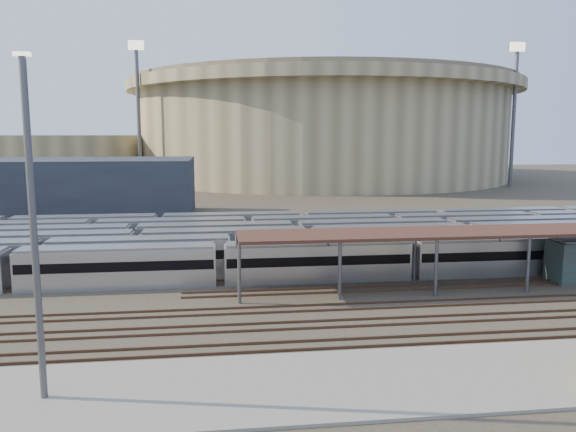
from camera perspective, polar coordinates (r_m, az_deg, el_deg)
The scene contains 12 objects.
ground at distance 47.62m, azimuth 4.91°, elevation -8.92°, with size 420.00×420.00×0.00m, color #383026.
apron at distance 32.92m, azimuth 1.74°, elevation -16.77°, with size 50.00×9.00×0.20m, color gray.
subway_trains at distance 64.79m, azimuth 1.02°, elevation -2.64°, with size 129.34×23.90×3.60m.
inspection_shed at distance 58.61m, azimuth 25.64°, elevation -1.45°, with size 60.30×6.00×5.30m.
empty_tracks at distance 42.96m, azimuth 6.34°, elevation -10.73°, with size 170.00×9.62×0.18m.
stadium at distance 187.72m, azimuth 3.46°, elevation 8.95°, with size 124.00×124.00×32.50m.
secondary_arena at distance 181.70m, azimuth -23.40°, elevation 5.33°, with size 56.00×56.00×14.00m, color tan.
service_building at distance 103.02m, azimuth -21.44°, elevation 2.63°, with size 42.00×20.00×10.00m, color #1E232D.
floodlight_0 at distance 155.94m, azimuth -14.96°, elevation 10.38°, with size 4.00×1.00×38.40m.
floodlight_2 at distance 165.13m, azimuth 21.98°, elevation 9.93°, with size 4.00×1.00×38.40m.
floodlight_3 at distance 204.57m, azimuth -7.43°, elevation 10.00°, with size 4.00×1.00×38.40m.
yard_light_pole at distance 31.34m, azimuth -24.44°, elevation -1.36°, with size 0.80×0.36×17.81m.
Camera 1 is at (-9.71, -44.47, 14.00)m, focal length 35.00 mm.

